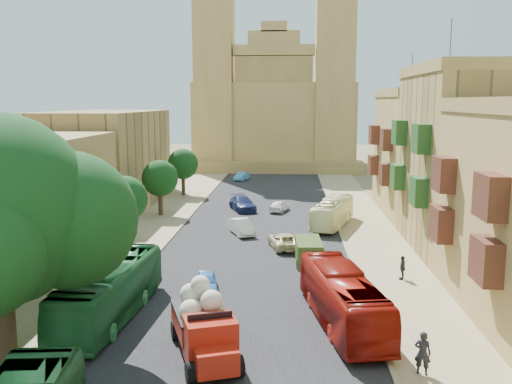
# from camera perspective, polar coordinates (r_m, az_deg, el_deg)

# --- Properties ---
(road_surface) EXTENTS (14.00, 140.00, 0.01)m
(road_surface) POSITION_cam_1_polar(r_m,az_deg,el_deg) (49.71, 0.28, -3.82)
(road_surface) COLOR black
(road_surface) RESTS_ON ground
(sidewalk_east) EXTENTS (5.00, 140.00, 0.01)m
(sidewalk_east) POSITION_cam_1_polar(r_m,az_deg,el_deg) (50.10, 11.22, -3.90)
(sidewalk_east) COLOR #92835F
(sidewalk_east) RESTS_ON ground
(sidewalk_west) EXTENTS (5.00, 140.00, 0.01)m
(sidewalk_west) POSITION_cam_1_polar(r_m,az_deg,el_deg) (51.11, -10.44, -3.62)
(sidewalk_west) COLOR #92835F
(sidewalk_west) RESTS_ON ground
(kerb_east) EXTENTS (0.25, 140.00, 0.12)m
(kerb_east) POSITION_cam_1_polar(r_m,az_deg,el_deg) (49.81, 8.36, -3.83)
(kerb_east) COLOR #92835F
(kerb_east) RESTS_ON ground
(kerb_west) EXTENTS (0.25, 140.00, 0.12)m
(kerb_west) POSITION_cam_1_polar(r_m,az_deg,el_deg) (50.56, -7.68, -3.62)
(kerb_west) COLOR #92835F
(kerb_west) RESTS_ON ground
(townhouse_c) EXTENTS (9.00, 14.00, 17.40)m
(townhouse_c) POSITION_cam_1_polar(r_m,az_deg,el_deg) (45.56, 20.41, 3.22)
(townhouse_c) COLOR #A6874B
(townhouse_c) RESTS_ON ground
(townhouse_d) EXTENTS (9.00, 14.00, 15.90)m
(townhouse_d) POSITION_cam_1_polar(r_m,az_deg,el_deg) (59.10, 16.46, 3.91)
(townhouse_d) COLOR #9C7F46
(townhouse_d) RESTS_ON ground
(west_wall) EXTENTS (1.00, 40.00, 1.80)m
(west_wall) POSITION_cam_1_polar(r_m,az_deg,el_deg) (42.51, -17.65, -5.25)
(west_wall) COLOR #9C7F46
(west_wall) RESTS_ON ground
(west_building_mid) EXTENTS (10.00, 22.00, 10.00)m
(west_building_mid) POSITION_cam_1_polar(r_m,az_deg,el_deg) (66.00, -14.85, 3.47)
(west_building_mid) COLOR #A6874B
(west_building_mid) RESTS_ON ground
(church) EXTENTS (28.00, 22.50, 36.30)m
(church) POSITION_cam_1_polar(r_m,az_deg,el_deg) (97.04, 1.89, 8.13)
(church) COLOR #9C7F46
(church) RESTS_ON ground
(street_tree_a) EXTENTS (3.02, 3.02, 4.64)m
(street_tree_a) POSITION_cam_1_polar(r_m,az_deg,el_deg) (33.88, -18.71, -5.07)
(street_tree_a) COLOR #332719
(street_tree_a) RESTS_ON ground
(street_tree_b) EXTENTS (3.57, 3.57, 5.48)m
(street_tree_b) POSITION_cam_1_polar(r_m,az_deg,el_deg) (44.85, -13.02, -0.69)
(street_tree_b) COLOR #332719
(street_tree_b) RESTS_ON ground
(street_tree_c) EXTENTS (3.55, 3.55, 5.46)m
(street_tree_c) POSITION_cam_1_polar(r_m,az_deg,el_deg) (56.33, -9.59, 1.35)
(street_tree_c) COLOR #332719
(street_tree_c) RESTS_ON ground
(street_tree_d) EXTENTS (3.63, 3.63, 5.58)m
(street_tree_d) POSITION_cam_1_polar(r_m,az_deg,el_deg) (67.98, -7.32, 2.78)
(street_tree_d) COLOR #332719
(street_tree_d) RESTS_ON ground
(red_truck) EXTENTS (3.94, 6.19, 3.42)m
(red_truck) POSITION_cam_1_polar(r_m,az_deg,el_deg) (25.56, -5.19, -13.01)
(red_truck) COLOR #A31A0C
(red_truck) RESTS_ON ground
(olive_pickup) EXTENTS (1.97, 4.03, 1.63)m
(olive_pickup) POSITION_cam_1_polar(r_m,az_deg,el_deg) (39.76, 5.27, -5.99)
(olive_pickup) COLOR #364D1D
(olive_pickup) RESTS_ON ground
(bus_green_north) EXTENTS (3.05, 10.66, 2.94)m
(bus_green_north) POSITION_cam_1_polar(r_m,az_deg,el_deg) (30.57, -14.42, -9.59)
(bus_green_north) COLOR #1F6631
(bus_green_north) RESTS_ON ground
(bus_red_east) EXTENTS (4.09, 10.19, 2.77)m
(bus_red_east) POSITION_cam_1_polar(r_m,az_deg,el_deg) (29.22, 8.66, -10.46)
(bus_red_east) COLOR maroon
(bus_red_east) RESTS_ON ground
(bus_cream_east) EXTENTS (4.56, 9.09, 2.47)m
(bus_cream_east) POSITION_cam_1_polar(r_m,az_deg,el_deg) (51.49, 7.65, -2.05)
(bus_cream_east) COLOR #F8F5C0
(bus_cream_east) RESTS_ON ground
(car_blue_a) EXTENTS (1.78, 3.34, 1.08)m
(car_blue_a) POSITION_cam_1_polar(r_m,az_deg,el_deg) (34.19, -5.00, -8.95)
(car_blue_a) COLOR #408CD1
(car_blue_a) RESTS_ON ground
(car_white_a) EXTENTS (2.76, 4.19, 1.31)m
(car_white_a) POSITION_cam_1_polar(r_m,az_deg,el_deg) (48.01, -1.46, -3.50)
(car_white_a) COLOR silver
(car_white_a) RESTS_ON ground
(car_cream) EXTENTS (2.84, 4.55, 1.17)m
(car_cream) POSITION_cam_1_polar(r_m,az_deg,el_deg) (43.61, 2.82, -4.89)
(car_cream) COLOR beige
(car_cream) RESTS_ON ground
(car_dkblue) EXTENTS (3.51, 5.29, 1.42)m
(car_dkblue) POSITION_cam_1_polar(r_m,az_deg,el_deg) (58.49, -1.37, -1.16)
(car_dkblue) COLOR navy
(car_dkblue) RESTS_ON ground
(car_white_b) EXTENTS (2.26, 3.60, 1.14)m
(car_white_b) POSITION_cam_1_polar(r_m,az_deg,el_deg) (57.91, 2.35, -1.41)
(car_white_b) COLOR white
(car_white_b) RESTS_ON ground
(car_blue_b) EXTENTS (2.10, 3.71, 1.16)m
(car_blue_b) POSITION_cam_1_polar(r_m,az_deg,el_deg) (80.77, -1.44, 1.59)
(car_blue_b) COLOR #3E9CCB
(car_blue_b) RESTS_ON ground
(pedestrian_a) EXTENTS (0.79, 0.65, 1.85)m
(pedestrian_a) POSITION_cam_1_polar(r_m,az_deg,el_deg) (25.14, 16.33, -15.19)
(pedestrian_a) COLOR black
(pedestrian_a) RESTS_ON ground
(pedestrian_c) EXTENTS (0.64, 0.97, 1.53)m
(pedestrian_c) POSITION_cam_1_polar(r_m,az_deg,el_deg) (37.21, 14.44, -7.34)
(pedestrian_c) COLOR #27282F
(pedestrian_c) RESTS_ON ground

